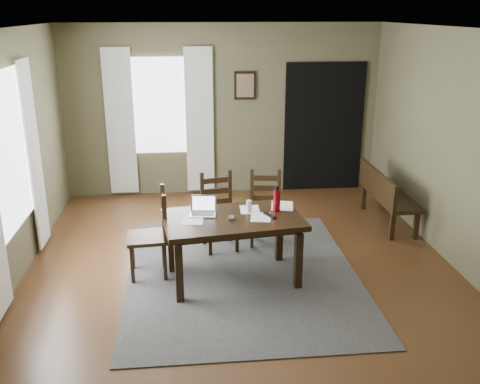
{
  "coord_description": "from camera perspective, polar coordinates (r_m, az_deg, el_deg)",
  "views": [
    {
      "loc": [
        -0.58,
        -5.47,
        2.89
      ],
      "look_at": [
        0.0,
        0.3,
        0.9
      ],
      "focal_mm": 40.0,
      "sensor_mm": 36.0,
      "label": 1
    }
  ],
  "objects": [
    {
      "name": "tv_remote",
      "position": [
        5.82,
        3.19,
        -2.51
      ],
      "size": [
        0.12,
        0.18,
        0.02
      ],
      "primitive_type": "cube",
      "rotation": [
        0.0,
        0.0,
        0.47
      ],
      "color": "black",
      "rests_on": "dining_table"
    },
    {
      "name": "chair_back_left",
      "position": [
        6.71,
        -2.27,
        -2.18
      ],
      "size": [
        0.49,
        0.49,
        0.96
      ],
      "rotation": [
        0.0,
        0.0,
        0.18
      ],
      "color": "black",
      "rests_on": "rug"
    },
    {
      "name": "curtain_left_far",
      "position": [
        6.95,
        -21.11,
        3.6
      ],
      "size": [
        0.03,
        0.48,
        2.3
      ],
      "color": "silver",
      "rests_on": "ground"
    },
    {
      "name": "dining_table",
      "position": [
        5.83,
        -0.77,
        -3.54
      ],
      "size": [
        1.59,
        1.08,
        0.74
      ],
      "rotation": [
        0.0,
        0.0,
        0.13
      ],
      "color": "black",
      "rests_on": "rug"
    },
    {
      "name": "framed_picture",
      "position": [
        8.56,
        0.55,
        11.3
      ],
      "size": [
        0.34,
        0.03,
        0.44
      ],
      "color": "black",
      "rests_on": "ground"
    },
    {
      "name": "computer_mouse",
      "position": [
        5.72,
        -0.93,
        -2.81
      ],
      "size": [
        0.06,
        0.1,
        0.03
      ],
      "primitive_type": "cube",
      "rotation": [
        0.0,
        0.0,
        -0.09
      ],
      "color": "#3F3F42",
      "rests_on": "dining_table"
    },
    {
      "name": "doorway_back",
      "position": [
        8.92,
        8.92,
        6.81
      ],
      "size": [
        1.3,
        0.03,
        2.1
      ],
      "color": "black",
      "rests_on": "ground"
    },
    {
      "name": "rug",
      "position": [
        6.21,
        0.28,
        -8.73
      ],
      "size": [
        2.6,
        3.2,
        0.01
      ],
      "color": "#3A3A3A",
      "rests_on": "ground"
    },
    {
      "name": "chair_back_right",
      "position": [
        6.87,
        2.71,
        -1.78
      ],
      "size": [
        0.46,
        0.46,
        0.93
      ],
      "rotation": [
        0.0,
        0.0,
        -0.14
      ],
      "color": "black",
      "rests_on": "rug"
    },
    {
      "name": "paper_d",
      "position": [
        6.13,
        4.51,
        -1.48
      ],
      "size": [
        0.3,
        0.36,
        0.0
      ],
      "primitive_type": "cube",
      "rotation": [
        0.0,
        0.0,
        -0.18
      ],
      "color": "white",
      "rests_on": "dining_table"
    },
    {
      "name": "curtain_back_right",
      "position": [
        8.58,
        -4.34,
        7.53
      ],
      "size": [
        0.44,
        0.03,
        2.3
      ],
      "color": "silver",
      "rests_on": "ground"
    },
    {
      "name": "window_left",
      "position": [
        6.14,
        -23.53,
        3.8
      ],
      "size": [
        0.01,
        1.3,
        1.7
      ],
      "color": "white",
      "rests_on": "ground"
    },
    {
      "name": "room_shell",
      "position": [
        5.6,
        0.31,
        7.77
      ],
      "size": [
        5.02,
        6.02,
        2.71
      ],
      "color": "brown",
      "rests_on": "ground"
    },
    {
      "name": "drinking_glass",
      "position": [
        5.91,
        0.96,
        -1.53
      ],
      "size": [
        0.07,
        0.07,
        0.14
      ],
      "primitive_type": "cylinder",
      "rotation": [
        0.0,
        0.0,
        0.09
      ],
      "color": "silver",
      "rests_on": "dining_table"
    },
    {
      "name": "paper_a",
      "position": [
        5.73,
        -5.04,
        -2.99
      ],
      "size": [
        0.24,
        0.3,
        0.0
      ],
      "primitive_type": "cube",
      "rotation": [
        0.0,
        0.0,
        -0.07
      ],
      "color": "white",
      "rests_on": "dining_table"
    },
    {
      "name": "paper_c",
      "position": [
        6.0,
        1.04,
        -1.88
      ],
      "size": [
        0.22,
        0.29,
        0.0
      ],
      "primitive_type": "cube",
      "rotation": [
        0.0,
        0.0,
        -0.04
      ],
      "color": "white",
      "rests_on": "dining_table"
    },
    {
      "name": "ground",
      "position": [
        6.21,
        0.28,
        -8.82
      ],
      "size": [
        5.0,
        6.0,
        0.01
      ],
      "color": "#492C16"
    },
    {
      "name": "chair_end",
      "position": [
        6.08,
        -9.36,
        -4.49
      ],
      "size": [
        0.48,
        0.47,
        1.01
      ],
      "rotation": [
        0.0,
        0.0,
        -1.49
      ],
      "color": "black",
      "rests_on": "rug"
    },
    {
      "name": "laptop",
      "position": [
        5.89,
        -3.93,
        -1.85
      ],
      "size": [
        0.31,
        0.26,
        0.19
      ],
      "rotation": [
        0.0,
        0.0,
        -0.13
      ],
      "color": "#B7B7BC",
      "rests_on": "dining_table"
    },
    {
      "name": "paper_b",
      "position": [
        5.79,
        2.22,
        -2.7
      ],
      "size": [
        0.26,
        0.31,
        0.0
      ],
      "primitive_type": "cube",
      "rotation": [
        0.0,
        0.0,
        -0.17
      ],
      "color": "white",
      "rests_on": "dining_table"
    },
    {
      "name": "bench",
      "position": [
        7.74,
        15.23,
        -0.03
      ],
      "size": [
        0.44,
        1.37,
        0.77
      ],
      "rotation": [
        0.0,
        0.0,
        1.57
      ],
      "color": "black",
      "rests_on": "ground"
    },
    {
      "name": "water_bottle",
      "position": [
        5.94,
        3.94,
        -0.83
      ],
      "size": [
        0.1,
        0.1,
        0.28
      ],
      "rotation": [
        0.0,
        0.0,
        -0.3
      ],
      "color": "#B60E1D",
      "rests_on": "dining_table"
    },
    {
      "name": "curtain_back_left",
      "position": [
        8.64,
        -12.66,
        7.21
      ],
      "size": [
        0.44,
        0.03,
        2.3
      ],
      "color": "silver",
      "rests_on": "ground"
    },
    {
      "name": "window_back",
      "position": [
        8.57,
        -8.59,
        9.07
      ],
      "size": [
        1.0,
        0.01,
        1.5
      ],
      "color": "white",
      "rests_on": "ground"
    }
  ]
}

